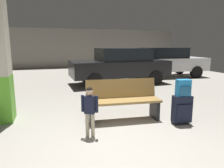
{
  "coord_description": "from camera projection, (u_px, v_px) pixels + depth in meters",
  "views": [
    {
      "loc": [
        -0.96,
        -2.68,
        1.63
      ],
      "look_at": [
        0.27,
        1.3,
        0.85
      ],
      "focal_mm": 33.31,
      "sensor_mm": 36.0,
      "label": 1
    }
  ],
  "objects": [
    {
      "name": "ground_plane",
      "position": [
        80.0,
        97.0,
        6.86
      ],
      "size": [
        18.0,
        18.0,
        0.1
      ],
      "primitive_type": "cube",
      "color": "gray"
    },
    {
      "name": "garage_back_wall",
      "position": [
        61.0,
        49.0,
        14.91
      ],
      "size": [
        18.0,
        0.12,
        2.8
      ],
      "primitive_type": "cube",
      "color": "gray",
      "rests_on": "ground_plane"
    },
    {
      "name": "bench",
      "position": [
        123.0,
        100.0,
        4.57
      ],
      "size": [
        1.64,
        0.66,
        0.89
      ],
      "color": "#9E7A42",
      "rests_on": "ground_plane"
    },
    {
      "name": "suitcase",
      "position": [
        182.0,
        109.0,
        4.33
      ],
      "size": [
        0.4,
        0.26,
        0.6
      ],
      "color": "#191E33",
      "rests_on": "ground_plane"
    },
    {
      "name": "backpack_bright",
      "position": [
        183.0,
        88.0,
        4.25
      ],
      "size": [
        0.3,
        0.23,
        0.34
      ],
      "color": "#268CD8",
      "rests_on": "suitcase"
    },
    {
      "name": "child",
      "position": [
        90.0,
        107.0,
        3.66
      ],
      "size": [
        0.28,
        0.23,
        0.92
      ],
      "color": "beige",
      "rests_on": "ground_plane"
    },
    {
      "name": "parked_car_near",
      "position": [
        120.0,
        65.0,
        8.85
      ],
      "size": [
        4.16,
        1.91,
        1.51
      ],
      "color": "black",
      "rests_on": "ground_plane"
    },
    {
      "name": "parked_car_side",
      "position": [
        165.0,
        61.0,
        10.85
      ],
      "size": [
        4.22,
        2.05,
        1.51
      ],
      "color": "silver",
      "rests_on": "ground_plane"
    }
  ]
}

